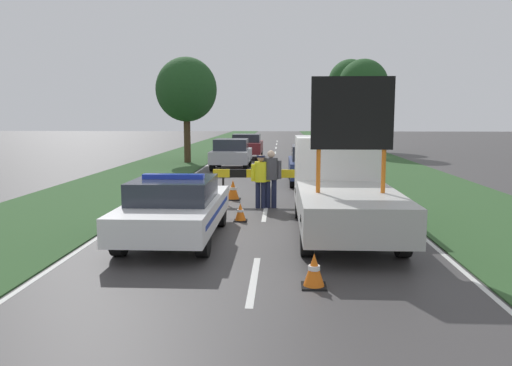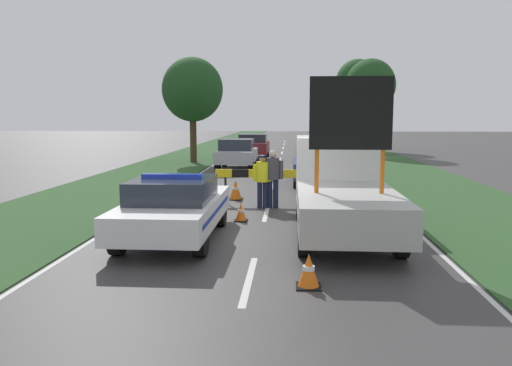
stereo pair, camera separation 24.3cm
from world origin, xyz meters
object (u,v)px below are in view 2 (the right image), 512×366
(police_car, at_px, (174,207))
(traffic_cone_centre_front, at_px, (309,271))
(pedestrian_civilian, at_px, (273,174))
(traffic_cone_behind_barrier, at_px, (206,205))
(queued_car_hatch_blue, at_px, (315,164))
(police_officer, at_px, (262,177))
(traffic_cone_near_truck, at_px, (155,202))
(road_barrier, at_px, (265,175))
(traffic_cone_near_police, at_px, (236,190))
(work_truck, at_px, (341,185))
(roadside_tree_near_right, at_px, (370,86))
(traffic_cone_lane_edge, at_px, (241,212))
(queued_car_wagon_maroon, at_px, (253,146))
(queued_car_sedan_silver, at_px, (237,153))
(roadside_tree_near_left, at_px, (192,90))

(police_car, height_order, traffic_cone_centre_front, police_car)
(pedestrian_civilian, height_order, traffic_cone_centre_front, pedestrian_civilian)
(traffic_cone_behind_barrier, distance_m, queued_car_hatch_blue, 7.54)
(police_officer, height_order, traffic_cone_near_truck, police_officer)
(road_barrier, bearing_deg, traffic_cone_near_police, 145.31)
(work_truck, height_order, roadside_tree_near_right, roadside_tree_near_right)
(pedestrian_civilian, height_order, queued_car_hatch_blue, pedestrian_civilian)
(traffic_cone_near_police, height_order, traffic_cone_centre_front, traffic_cone_near_police)
(work_truck, distance_m, pedestrian_civilian, 3.29)
(traffic_cone_centre_front, relative_size, traffic_cone_lane_edge, 1.15)
(police_officer, bearing_deg, work_truck, 111.47)
(traffic_cone_near_truck, height_order, traffic_cone_lane_edge, traffic_cone_near_truck)
(pedestrian_civilian, xyz_separation_m, queued_car_wagon_maroon, (-1.92, 17.53, -0.18))
(police_car, height_order, traffic_cone_near_police, police_car)
(traffic_cone_near_truck, distance_m, queued_car_hatch_blue, 8.13)
(queued_car_hatch_blue, distance_m, queued_car_sedan_silver, 6.64)
(traffic_cone_lane_edge, bearing_deg, traffic_cone_near_police, 98.73)
(pedestrian_civilian, bearing_deg, road_barrier, 124.27)
(traffic_cone_lane_edge, bearing_deg, pedestrian_civilian, 69.13)
(police_car, height_order, road_barrier, police_car)
(pedestrian_civilian, bearing_deg, traffic_cone_lane_edge, -96.03)
(traffic_cone_behind_barrier, xyz_separation_m, queued_car_hatch_blue, (3.33, 6.74, 0.52))
(police_officer, height_order, traffic_cone_lane_edge, police_officer)
(police_officer, height_order, roadside_tree_near_right, roadside_tree_near_right)
(traffic_cone_centre_front, relative_size, roadside_tree_near_left, 0.09)
(traffic_cone_near_truck, bearing_deg, roadside_tree_near_left, 97.09)
(road_barrier, xyz_separation_m, queued_car_sedan_silver, (-2.02, 10.25, -0.07))
(pedestrian_civilian, height_order, queued_car_wagon_maroon, pedestrian_civilian)
(work_truck, relative_size, queued_car_hatch_blue, 1.40)
(pedestrian_civilian, relative_size, queued_car_hatch_blue, 0.42)
(police_officer, xyz_separation_m, roadside_tree_near_right, (6.33, 21.29, 3.89))
(police_car, relative_size, traffic_cone_behind_barrier, 8.29)
(pedestrian_civilian, relative_size, queued_car_sedan_silver, 0.43)
(traffic_cone_lane_edge, bearing_deg, queued_car_hatch_blue, 73.15)
(roadside_tree_near_left, bearing_deg, police_officer, -71.17)
(police_officer, xyz_separation_m, traffic_cone_near_police, (-0.97, 1.47, -0.62))
(roadside_tree_near_left, bearing_deg, queued_car_wagon_maroon, 44.72)
(traffic_cone_behind_barrier, relative_size, queued_car_sedan_silver, 0.14)
(police_car, relative_size, pedestrian_civilian, 2.63)
(queued_car_hatch_blue, bearing_deg, traffic_cone_lane_edge, 73.15)
(traffic_cone_near_police, xyz_separation_m, queued_car_wagon_maroon, (-0.65, 16.13, 0.51))
(road_barrier, bearing_deg, police_car, -111.72)
(pedestrian_civilian, distance_m, queued_car_wagon_maroon, 17.64)
(work_truck, relative_size, roadside_tree_near_left, 0.95)
(roadside_tree_near_left, bearing_deg, pedestrian_civilian, -70.00)
(work_truck, distance_m, queued_car_wagon_maroon, 20.65)
(road_barrier, distance_m, queued_car_sedan_silver, 10.45)
(pedestrian_civilian, bearing_deg, queued_car_hatch_blue, 89.49)
(queued_car_wagon_maroon, bearing_deg, work_truck, 100.22)
(police_car, xyz_separation_m, traffic_cone_behind_barrier, (0.22, 2.74, -0.45))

